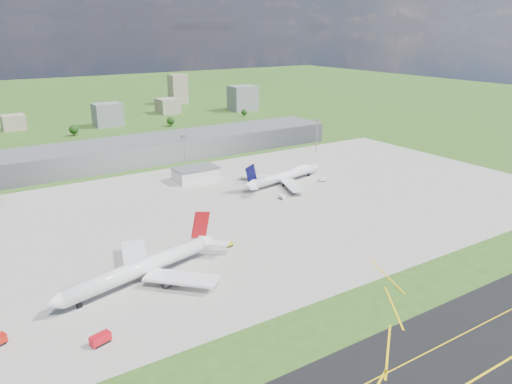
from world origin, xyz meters
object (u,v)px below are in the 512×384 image
van_white_near (282,197)px  van_white_far (322,180)px  crash_tender (100,339)px  airliner_blue_quad (285,176)px  airliner_red_twin (144,267)px  tug_yellow (229,245)px

van_white_near → van_white_far: size_ratio=1.09×
crash_tender → van_white_near: 148.19m
crash_tender → van_white_far: size_ratio=1.55×
airliner_blue_quad → crash_tender: (-144.53, -102.76, -3.19)m
airliner_red_twin → crash_tender: bearing=35.9°
crash_tender → van_white_near: crash_tender is taller
airliner_blue_quad → van_white_far: airliner_blue_quad is taller
airliner_red_twin → tug_yellow: 43.66m
airliner_red_twin → airliner_blue_quad: bearing=-163.4°
airliner_blue_quad → crash_tender: airliner_blue_quad is taller
airliner_blue_quad → tug_yellow: size_ratio=18.57×
airliner_red_twin → van_white_far: size_ratio=16.75×
airliner_blue_quad → van_white_far: bearing=-35.4°
airliner_red_twin → van_white_far: bearing=-170.8°
tug_yellow → van_white_far: bearing=14.7°
airliner_blue_quad → van_white_near: (-19.32, -23.49, -3.61)m
airliner_red_twin → van_white_far: (140.03, 61.50, -4.29)m
airliner_blue_quad → van_white_near: 30.63m
crash_tender → van_white_near: bearing=16.4°
crash_tender → tug_yellow: bearing=14.4°
airliner_blue_quad → van_white_far: size_ratio=15.12×
airliner_blue_quad → crash_tender: bearing=-155.2°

